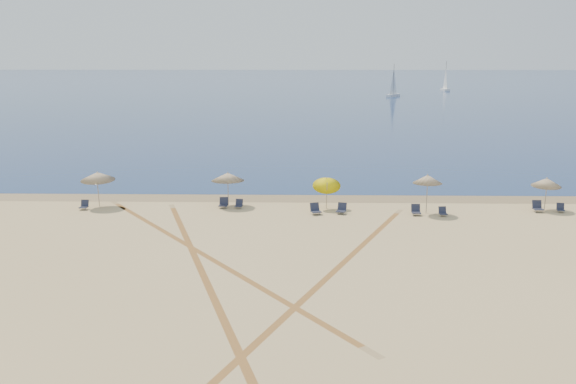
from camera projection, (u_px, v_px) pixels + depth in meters
name	position (u px, v px, depth m)	size (l,w,h in m)	color
ground	(276.00, 340.00, 23.60)	(160.00, 160.00, 0.00)	tan
ocean	(300.00, 82.00, 243.55)	(500.00, 500.00, 0.00)	#0C2151
wet_sand	(289.00, 198.00, 47.06)	(500.00, 500.00, 0.00)	olive
umbrella_1	(98.00, 176.00, 43.92)	(2.32, 2.37, 2.53)	gray
umbrella_2	(228.00, 177.00, 44.27)	(2.28, 2.28, 2.38)	gray
umbrella_3	(327.00, 182.00, 43.40)	(1.90, 1.96, 2.49)	gray
umbrella_4	(428.00, 179.00, 42.04)	(1.92, 1.92, 2.64)	gray
umbrella_5	(547.00, 182.00, 43.07)	(1.96, 1.99, 2.25)	gray
chair_2	(84.00, 205.00, 43.54)	(0.56, 0.64, 0.63)	#1C1F2E
chair_3	(224.00, 203.00, 44.00)	(0.62, 0.72, 0.71)	#1C1F2E
chair_4	(239.00, 204.00, 43.94)	(0.56, 0.63, 0.60)	#1C1F2E
chair_5	(315.00, 209.00, 42.23)	(0.81, 0.87, 0.73)	#1C1F2E
chair_6	(342.00, 209.00, 42.38)	(0.75, 0.82, 0.71)	#1C1F2E
chair_7	(416.00, 210.00, 42.03)	(0.58, 0.68, 0.70)	#1C1F2E
chair_8	(443.00, 212.00, 41.80)	(0.54, 0.61, 0.59)	#1C1F2E
chair_9	(538.00, 207.00, 42.91)	(0.62, 0.73, 0.74)	#1C1F2E
chair_10	(561.00, 208.00, 42.83)	(0.60, 0.66, 0.59)	#1C1F2E
sailboat_0	(393.00, 87.00, 160.39)	(4.03, 5.26, 7.99)	white
sailboat_1	(445.00, 82.00, 185.94)	(1.64, 5.69, 8.40)	white
tire_tracks	(241.00, 266.00, 31.93)	(44.88, 42.27, 0.00)	tan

